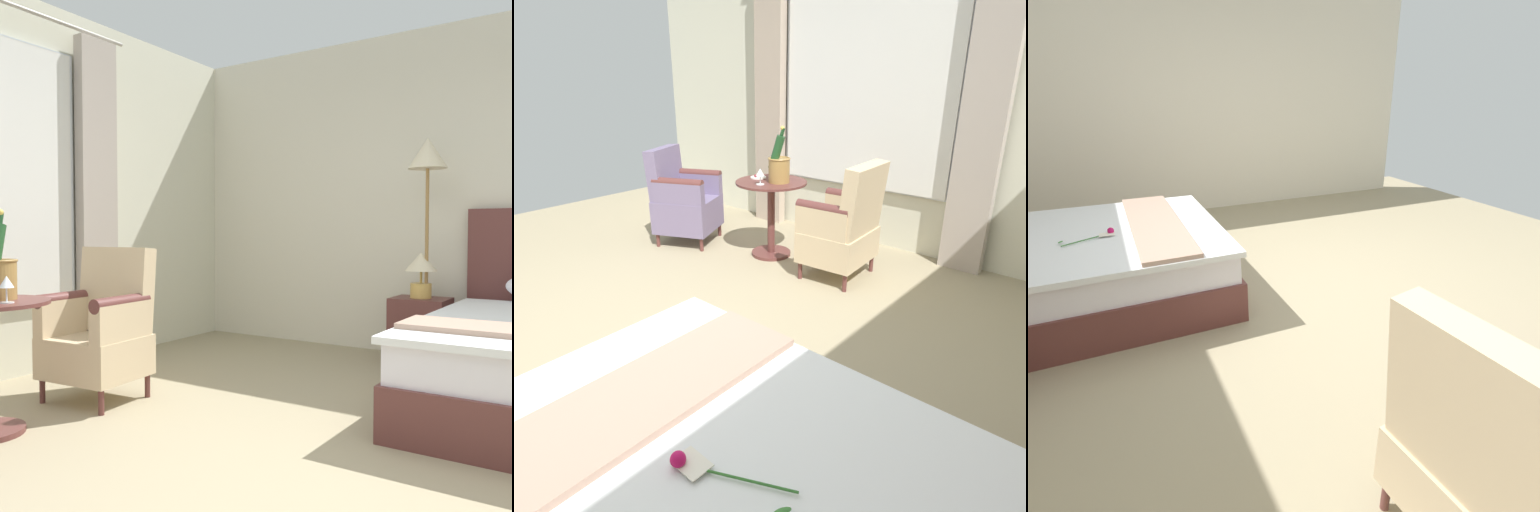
# 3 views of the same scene
# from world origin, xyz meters

# --- Properties ---
(ground_plane) EXTENTS (7.26, 7.26, 0.00)m
(ground_plane) POSITION_xyz_m (0.00, 0.00, 0.00)
(ground_plane) COLOR #9C8F70
(wall_headboard_side) EXTENTS (5.88, 0.12, 2.84)m
(wall_headboard_side) POSITION_xyz_m (0.00, 2.91, 1.42)
(wall_headboard_side) COLOR beige
(wall_headboard_side) RESTS_ON ground
(nightstand) EXTENTS (0.46, 0.37, 0.55)m
(nightstand) POSITION_xyz_m (-0.49, 2.46, 0.27)
(nightstand) COLOR brown
(nightstand) RESTS_ON ground
(bedside_lamp) EXTENTS (0.26, 0.26, 0.37)m
(bedside_lamp) POSITION_xyz_m (-0.49, 2.46, 0.78)
(bedside_lamp) COLOR tan
(bedside_lamp) RESTS_ON nightstand
(floor_lamp_brass) EXTENTS (0.31, 0.31, 1.83)m
(floor_lamp_brass) POSITION_xyz_m (-0.44, 2.45, 1.52)
(floor_lamp_brass) COLOR olive
(floor_lamp_brass) RESTS_ON ground
(wine_glass_near_edge) EXTENTS (0.08, 0.08, 0.14)m
(wine_glass_near_edge) POSITION_xyz_m (-1.77, -0.36, 0.82)
(wine_glass_near_edge) COLOR white
(wine_glass_near_edge) RESTS_ON side_table_round
(armchair_by_window) EXTENTS (0.62, 0.58, 0.98)m
(armchair_by_window) POSITION_xyz_m (-1.94, 0.41, 0.45)
(armchair_by_window) COLOR brown
(armchair_by_window) RESTS_ON ground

